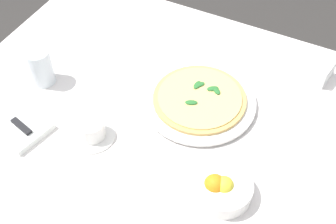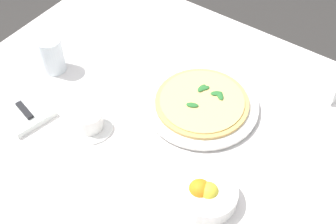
% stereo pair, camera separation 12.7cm
% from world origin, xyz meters
% --- Properties ---
extents(dining_table, '(1.20, 1.20, 0.72)m').
position_xyz_m(dining_table, '(0.00, 0.00, 0.60)').
color(dining_table, white).
rests_on(dining_table, ground_plane).
extents(pizza_plate, '(0.34, 0.34, 0.02)m').
position_xyz_m(pizza_plate, '(-0.12, -0.17, 0.73)').
color(pizza_plate, white).
rests_on(pizza_plate, dining_table).
extents(pizza, '(0.28, 0.28, 0.02)m').
position_xyz_m(pizza, '(-0.12, -0.17, 0.75)').
color(pizza, '#DBAD60').
rests_on(pizza, pizza_plate).
extents(coffee_cup_center_back, '(0.13, 0.13, 0.06)m').
position_xyz_m(coffee_cup_center_back, '(0.10, 0.07, 0.75)').
color(coffee_cup_center_back, white).
rests_on(coffee_cup_center_back, dining_table).
extents(water_glass_left_edge, '(0.07, 0.07, 0.12)m').
position_xyz_m(water_glass_left_edge, '(0.35, -0.04, 0.77)').
color(water_glass_left_edge, white).
rests_on(water_glass_left_edge, dining_table).
extents(napkin_folded, '(0.24, 0.17, 0.02)m').
position_xyz_m(napkin_folded, '(0.33, 0.14, 0.73)').
color(napkin_folded, white).
rests_on(napkin_folded, dining_table).
extents(dinner_knife, '(0.19, 0.07, 0.01)m').
position_xyz_m(dinner_knife, '(0.33, 0.14, 0.75)').
color(dinner_knife, silver).
rests_on(dinner_knife, napkin_folded).
extents(citrus_bowl, '(0.15, 0.15, 0.07)m').
position_xyz_m(citrus_bowl, '(-0.30, 0.08, 0.75)').
color(citrus_bowl, white).
rests_on(citrus_bowl, dining_table).
extents(menu_card, '(0.02, 0.09, 0.06)m').
position_xyz_m(menu_card, '(-0.44, -0.44, 0.75)').
color(menu_card, white).
rests_on(menu_card, dining_table).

